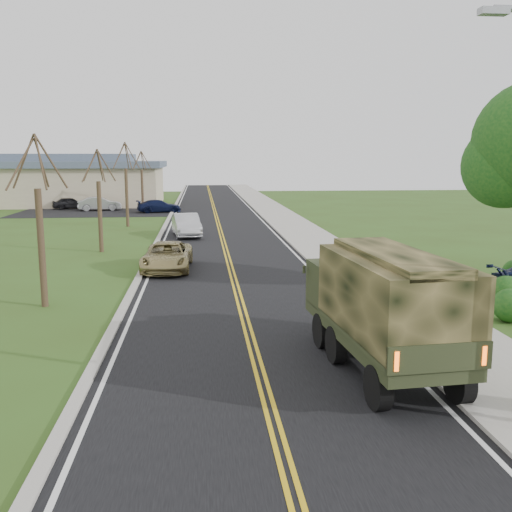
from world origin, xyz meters
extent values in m
plane|color=#324918|center=(0.00, 0.00, 0.00)|extent=(160.00, 160.00, 0.00)
cube|color=black|center=(0.00, 40.00, 0.01)|extent=(8.00, 120.00, 0.01)
cube|color=#9E998E|center=(4.15, 40.00, 0.06)|extent=(0.30, 120.00, 0.12)
cube|color=#9E998E|center=(5.90, 40.00, 0.05)|extent=(3.20, 120.00, 0.10)
cube|color=#9E998E|center=(-4.15, 40.00, 0.05)|extent=(0.30, 120.00, 0.10)
cube|color=gray|center=(3.70, -0.50, 7.75)|extent=(0.50, 0.22, 0.12)
sphere|color=#134415|center=(10.20, 10.50, 4.95)|extent=(3.24, 3.24, 3.24)
cylinder|color=#38281C|center=(-7.00, 10.00, 2.10)|extent=(0.24, 0.24, 4.20)
cylinder|color=#38281C|center=(-6.52, 10.13, 5.13)|extent=(1.01, 0.33, 1.90)
cylinder|color=#38281C|center=(-6.97, 10.62, 5.05)|extent=(0.13, 1.29, 1.74)
cylinder|color=#38281C|center=(-7.46, 10.18, 5.13)|extent=(0.98, 0.43, 1.90)
cylinder|color=#38281C|center=(-7.39, 9.52, 5.05)|extent=(0.79, 1.05, 1.77)
cylinder|color=#38281C|center=(-6.73, 9.59, 5.13)|extent=(0.58, 0.90, 1.90)
cylinder|color=#38281C|center=(-7.00, 22.00, 1.98)|extent=(0.24, 0.24, 3.96)
cylinder|color=#38281C|center=(-6.55, 22.12, 4.83)|extent=(0.96, 0.32, 1.79)
cylinder|color=#38281C|center=(-6.97, 22.58, 4.76)|extent=(0.12, 1.22, 1.65)
cylinder|color=#38281C|center=(-7.43, 22.17, 4.83)|extent=(0.93, 0.41, 1.79)
cylinder|color=#38281C|center=(-7.37, 21.55, 4.76)|extent=(0.75, 0.99, 1.67)
cylinder|color=#38281C|center=(-6.75, 21.61, 4.83)|extent=(0.55, 0.85, 1.80)
cylinder|color=#38281C|center=(-7.00, 34.00, 2.22)|extent=(0.24, 0.24, 4.44)
cylinder|color=#38281C|center=(-6.50, 34.13, 5.42)|extent=(1.07, 0.35, 2.00)
cylinder|color=#38281C|center=(-6.97, 34.65, 5.34)|extent=(0.13, 1.36, 1.84)
cylinder|color=#38281C|center=(-7.49, 34.19, 5.42)|extent=(1.03, 0.46, 2.00)
cylinder|color=#38281C|center=(-7.41, 33.49, 5.34)|extent=(0.83, 1.10, 1.87)
cylinder|color=#38281C|center=(-6.72, 33.56, 5.42)|extent=(0.61, 0.95, 2.01)
cylinder|color=#38281C|center=(-7.00, 46.00, 2.04)|extent=(0.24, 0.24, 4.08)
cylinder|color=#38281C|center=(-6.54, 46.12, 4.98)|extent=(0.99, 0.33, 1.84)
cylinder|color=#38281C|center=(-6.97, 46.60, 4.91)|extent=(0.13, 1.25, 1.69)
cylinder|color=#38281C|center=(-7.45, 46.17, 4.98)|extent=(0.95, 0.42, 1.85)
cylinder|color=#38281C|center=(-7.38, 45.53, 4.91)|extent=(0.77, 1.02, 1.72)
cylinder|color=#38281C|center=(-6.74, 45.60, 4.98)|extent=(0.57, 0.88, 1.85)
cube|color=tan|center=(-16.00, 56.00, 2.10)|extent=(20.00, 12.00, 4.20)
cube|color=#475466|center=(-16.00, 56.00, 4.50)|extent=(21.00, 13.00, 0.70)
cube|color=#475466|center=(-16.00, 56.00, 5.20)|extent=(14.00, 8.00, 0.90)
cube|color=black|center=(-10.00, 46.00, 0.01)|extent=(18.00, 10.00, 0.02)
cylinder|color=black|center=(2.27, 0.58, 0.49)|extent=(0.39, 0.99, 0.97)
cylinder|color=black|center=(4.12, 0.73, 0.49)|extent=(0.39, 0.99, 0.97)
cylinder|color=black|center=(2.04, 3.40, 0.49)|extent=(0.39, 0.99, 0.97)
cylinder|color=black|center=(3.89, 3.55, 0.49)|extent=(0.39, 0.99, 0.97)
cylinder|color=black|center=(1.94, 4.64, 0.49)|extent=(0.39, 0.99, 0.97)
cylinder|color=black|center=(3.79, 4.79, 0.49)|extent=(0.39, 0.99, 0.97)
cube|color=#2B331B|center=(3.01, 2.95, 0.93)|extent=(2.61, 6.34, 0.31)
cube|color=#2B331B|center=(2.83, 5.20, 1.68)|extent=(2.25, 1.84, 1.24)
cube|color=black|center=(2.77, 5.99, 1.86)|extent=(1.94, 0.23, 0.62)
cube|color=#2B331B|center=(3.07, 2.20, 1.15)|extent=(2.58, 4.85, 0.13)
cube|color=black|center=(3.07, 2.20, 2.08)|extent=(2.58, 4.85, 1.77)
cube|color=black|center=(3.07, 2.20, 3.01)|extent=(1.79, 4.79, 0.22)
cube|color=#2B331B|center=(3.26, -0.14, 1.37)|extent=(2.21, 0.28, 0.57)
cube|color=#FF590C|center=(2.34, -0.26, 1.37)|extent=(0.09, 0.04, 0.40)
cube|color=#FF590C|center=(4.19, -0.11, 1.37)|extent=(0.09, 0.04, 0.40)
imported|color=tan|center=(-3.00, 16.30, 0.66)|extent=(2.37, 4.81, 1.31)
imported|color=silver|center=(-2.36, 27.99, 0.76)|extent=(2.21, 4.80, 1.52)
imported|color=black|center=(-14.76, 50.00, 0.61)|extent=(3.87, 2.56, 1.22)
imported|color=#9F9FA3|center=(-11.45, 47.82, 0.70)|extent=(4.42, 2.16, 1.40)
imported|color=#0E1433|center=(-5.40, 45.33, 0.61)|extent=(4.51, 2.66, 1.23)
camera|label=1|loc=(-1.39, -10.45, 5.26)|focal=40.00mm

